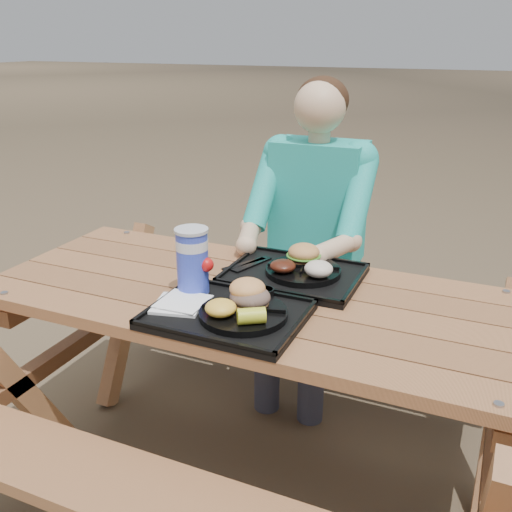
% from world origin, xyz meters
% --- Properties ---
extents(ground, '(60.00, 60.00, 0.00)m').
position_xyz_m(ground, '(0.00, 0.00, 0.00)').
color(ground, '#999999').
rests_on(ground, ground).
extents(picnic_table, '(1.80, 1.49, 0.75)m').
position_xyz_m(picnic_table, '(0.00, 0.00, 0.38)').
color(picnic_table, '#999999').
rests_on(picnic_table, ground).
extents(tray_near, '(0.45, 0.35, 0.02)m').
position_xyz_m(tray_near, '(-0.01, -0.20, 0.76)').
color(tray_near, black).
rests_on(tray_near, picnic_table).
extents(tray_far, '(0.45, 0.35, 0.02)m').
position_xyz_m(tray_far, '(0.07, 0.16, 0.76)').
color(tray_far, black).
rests_on(tray_far, picnic_table).
extents(plate_near, '(0.26, 0.26, 0.02)m').
position_xyz_m(plate_near, '(0.05, -0.20, 0.78)').
color(plate_near, black).
rests_on(plate_near, tray_near).
extents(plate_far, '(0.26, 0.26, 0.02)m').
position_xyz_m(plate_far, '(0.10, 0.17, 0.78)').
color(plate_far, black).
rests_on(plate_far, tray_far).
extents(napkin_stack, '(0.17, 0.17, 0.02)m').
position_xyz_m(napkin_stack, '(-0.16, -0.22, 0.78)').
color(napkin_stack, white).
rests_on(napkin_stack, tray_near).
extents(soda_cup, '(0.10, 0.10, 0.20)m').
position_xyz_m(soda_cup, '(-0.17, -0.11, 0.87)').
color(soda_cup, '#1A30CA').
rests_on(soda_cup, tray_near).
extents(condiment_bbq, '(0.05, 0.05, 0.03)m').
position_xyz_m(condiment_bbq, '(-0.01, -0.07, 0.79)').
color(condiment_bbq, '#330C05').
rests_on(condiment_bbq, tray_near).
extents(condiment_mustard, '(0.06, 0.06, 0.03)m').
position_xyz_m(condiment_mustard, '(0.06, -0.07, 0.79)').
color(condiment_mustard, yellow).
rests_on(condiment_mustard, tray_near).
extents(sandwich, '(0.11, 0.11, 0.12)m').
position_xyz_m(sandwich, '(0.05, -0.16, 0.85)').
color(sandwich, '#E69751').
rests_on(sandwich, plate_near).
extents(mac_cheese, '(0.09, 0.09, 0.05)m').
position_xyz_m(mac_cheese, '(0.00, -0.26, 0.81)').
color(mac_cheese, yellow).
rests_on(mac_cheese, plate_near).
extents(corn_cob, '(0.11, 0.11, 0.05)m').
position_xyz_m(corn_cob, '(0.10, -0.27, 0.81)').
color(corn_cob, yellow).
rests_on(corn_cob, plate_near).
extents(cutlery_far, '(0.09, 0.18, 0.01)m').
position_xyz_m(cutlery_far, '(-0.09, 0.17, 0.77)').
color(cutlery_far, black).
rests_on(cutlery_far, tray_far).
extents(burger, '(0.11, 0.11, 0.10)m').
position_xyz_m(burger, '(0.08, 0.23, 0.84)').
color(burger, '#D28B4A').
rests_on(burger, plate_far).
extents(baked_beans, '(0.09, 0.09, 0.04)m').
position_xyz_m(baked_beans, '(0.05, 0.12, 0.81)').
color(baked_beans, '#43190D').
rests_on(baked_beans, plate_far).
extents(potato_salad, '(0.09, 0.09, 0.05)m').
position_xyz_m(potato_salad, '(0.17, 0.13, 0.82)').
color(potato_salad, beige).
rests_on(potato_salad, plate_far).
extents(diner, '(0.48, 0.84, 1.28)m').
position_xyz_m(diner, '(-0.03, 0.71, 0.64)').
color(diner, '#1CC9BD').
rests_on(diner, ground).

